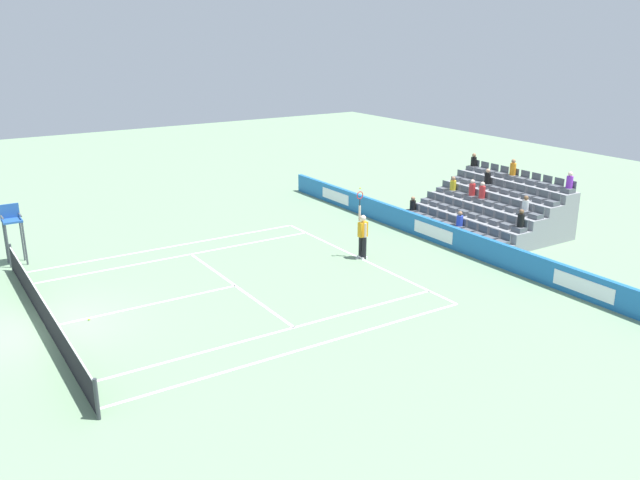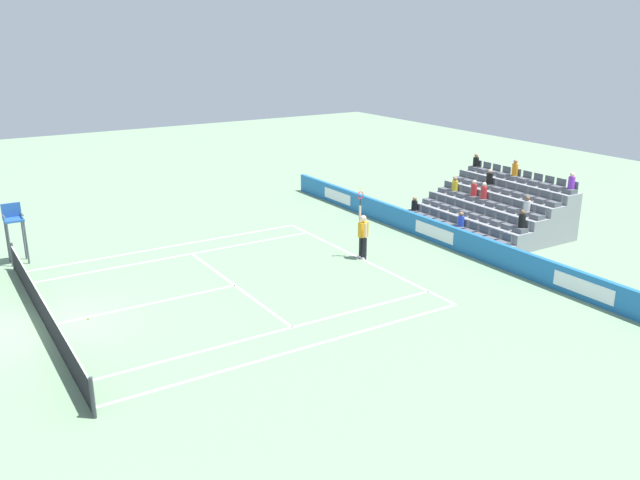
# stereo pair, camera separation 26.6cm
# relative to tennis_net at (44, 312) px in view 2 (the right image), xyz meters

# --- Properties ---
(ground_plane) EXTENTS (80.00, 80.00, 0.00)m
(ground_plane) POSITION_rel_tennis_net_xyz_m (0.00, 0.00, -0.49)
(ground_plane) COLOR gray
(line_baseline) EXTENTS (10.97, 0.10, 0.01)m
(line_baseline) POSITION_rel_tennis_net_xyz_m (0.00, -11.89, -0.49)
(line_baseline) COLOR white
(line_baseline) RESTS_ON ground
(line_service) EXTENTS (8.23, 0.10, 0.01)m
(line_service) POSITION_rel_tennis_net_xyz_m (0.00, -6.40, -0.49)
(line_service) COLOR white
(line_service) RESTS_ON ground
(line_centre_service) EXTENTS (0.10, 6.40, 0.01)m
(line_centre_service) POSITION_rel_tennis_net_xyz_m (0.00, -3.20, -0.49)
(line_centre_service) COLOR white
(line_centre_service) RESTS_ON ground
(line_singles_sideline_left) EXTENTS (0.10, 11.89, 0.01)m
(line_singles_sideline_left) POSITION_rel_tennis_net_xyz_m (4.12, -5.95, -0.49)
(line_singles_sideline_left) COLOR white
(line_singles_sideline_left) RESTS_ON ground
(line_singles_sideline_right) EXTENTS (0.10, 11.89, 0.01)m
(line_singles_sideline_right) POSITION_rel_tennis_net_xyz_m (-4.12, -5.95, -0.49)
(line_singles_sideline_right) COLOR white
(line_singles_sideline_right) RESTS_ON ground
(line_doubles_sideline_left) EXTENTS (0.10, 11.89, 0.01)m
(line_doubles_sideline_left) POSITION_rel_tennis_net_xyz_m (5.49, -5.95, -0.49)
(line_doubles_sideline_left) COLOR white
(line_doubles_sideline_left) RESTS_ON ground
(line_doubles_sideline_right) EXTENTS (0.10, 11.89, 0.01)m
(line_doubles_sideline_right) POSITION_rel_tennis_net_xyz_m (-5.49, -5.95, -0.49)
(line_doubles_sideline_right) COLOR white
(line_doubles_sideline_right) RESTS_ON ground
(line_centre_mark) EXTENTS (0.10, 0.20, 0.01)m
(line_centre_mark) POSITION_rel_tennis_net_xyz_m (0.00, -11.79, -0.49)
(line_centre_mark) COLOR white
(line_centre_mark) RESTS_ON ground
(sponsor_barrier) EXTENTS (22.40, 0.22, 0.95)m
(sponsor_barrier) POSITION_rel_tennis_net_xyz_m (0.00, -15.85, -0.02)
(sponsor_barrier) COLOR #1E66AD
(sponsor_barrier) RESTS_ON ground
(tennis_net) EXTENTS (11.97, 0.10, 1.07)m
(tennis_net) POSITION_rel_tennis_net_xyz_m (0.00, 0.00, 0.00)
(tennis_net) COLOR #33383D
(tennis_net) RESTS_ON ground
(tennis_player) EXTENTS (0.53, 0.37, 2.85)m
(tennis_player) POSITION_rel_tennis_net_xyz_m (-0.03, -11.98, 0.50)
(tennis_player) COLOR black
(tennis_player) RESTS_ON ground
(umpire_chair) EXTENTS (0.70, 0.70, 2.34)m
(umpire_chair) POSITION_rel_tennis_net_xyz_m (6.76, -0.29, 1.03)
(umpire_chair) COLOR #474C54
(umpire_chair) RESTS_ON ground
(stadium_stand) EXTENTS (6.20, 4.75, 3.05)m
(stadium_stand) POSITION_rel_tennis_net_xyz_m (0.00, -19.41, 0.33)
(stadium_stand) COLOR gray
(stadium_stand) RESTS_ON ground
(loose_tennis_ball) EXTENTS (0.07, 0.07, 0.07)m
(loose_tennis_ball) POSITION_rel_tennis_net_xyz_m (-0.17, -1.24, -0.46)
(loose_tennis_ball) COLOR #D1E533
(loose_tennis_ball) RESTS_ON ground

